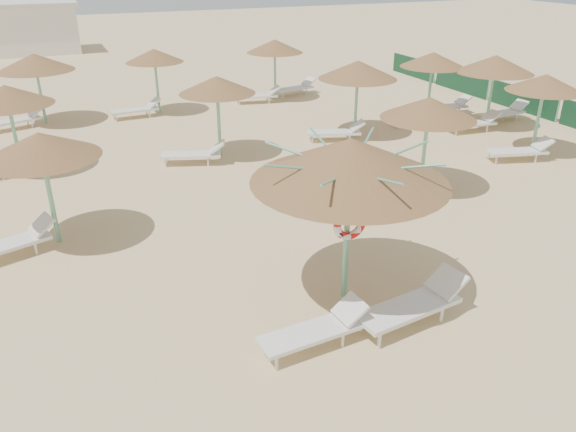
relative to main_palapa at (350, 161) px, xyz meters
name	(u,v)px	position (x,y,z in m)	size (l,w,h in m)	color
ground	(347,307)	(-0.14, -0.39, -2.84)	(120.00, 120.00, 0.00)	#D2B080
main_palapa	(350,161)	(0.00, 0.00, 0.00)	(3.64, 3.64, 3.26)	#67B294
lounger_main_a	(316,329)	(-1.20, -1.20, -2.50)	(1.98, 0.73, 0.71)	silver
lounger_main_b	(414,304)	(0.76, -1.28, -2.45)	(2.30, 0.96, 0.81)	silver
palapa_field	(279,76)	(2.74, 9.92, -0.53)	(21.09, 14.45, 2.72)	#67B294
service_hut	(12,28)	(-6.14, 34.61, -1.20)	(8.40, 4.40, 3.25)	silver
windbreak_fence	(523,100)	(13.86, 9.56, -2.34)	(0.08, 19.84, 1.10)	#1C552C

